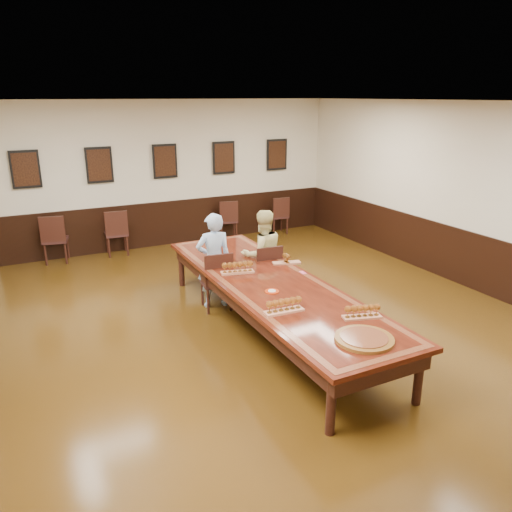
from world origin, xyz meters
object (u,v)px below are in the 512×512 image
spare_chair_b (116,232)px  person_man (214,261)px  spare_chair_a (55,238)px  conference_table (272,292)px  chair_woman (265,272)px  spare_chair_c (228,219)px  chair_man (216,280)px  person_woman (262,254)px  carved_platter (364,339)px  spare_chair_d (278,215)px

spare_chair_b → person_man: size_ratio=0.64×
spare_chair_a → conference_table: size_ratio=0.20×
chair_woman → spare_chair_c: bearing=-100.0°
spare_chair_c → spare_chair_b: bearing=16.5°
spare_chair_a → chair_man: bearing=131.9°
spare_chair_b → spare_chair_c: 2.64m
chair_man → spare_chair_c: size_ratio=1.04×
spare_chair_a → person_woman: size_ratio=0.67×
spare_chair_b → spare_chair_c: spare_chair_b is taller
chair_woman → carved_platter: 3.15m
chair_woman → person_man: size_ratio=0.62×
person_woman → person_man: bearing=4.1°
person_man → conference_table: bearing=114.7°
chair_man → person_woman: (0.88, 0.10, 0.27)m
chair_man → spare_chair_b: spare_chair_b is taller
spare_chair_c → person_man: 4.05m
spare_chair_d → person_man: size_ratio=0.60×
spare_chair_d → carved_platter: bearing=73.8°
chair_woman → spare_chair_c: 3.84m
carved_platter → spare_chair_d: bearing=68.3°
spare_chair_d → person_man: person_man is taller
conference_table → chair_man: bearing=109.9°
spare_chair_c → carved_platter: (-1.37, -6.83, 0.31)m
chair_man → chair_woman: chair_man is taller
chair_woman → person_woman: person_woman is taller
spare_chair_b → person_man: bearing=107.9°
spare_chair_b → person_woman: size_ratio=0.66×
spare_chair_a → spare_chair_c: (3.85, 0.07, -0.04)m
person_man → spare_chair_d: bearing=-124.9°
spare_chair_b → spare_chair_d: bearing=-175.7°
chair_woman → conference_table: bearing=71.4°
spare_chair_a → person_woman: (2.91, -3.55, 0.25)m
spare_chair_b → conference_table: (1.22, -4.72, 0.12)m
spare_chair_a → conference_table: spare_chair_a is taller
spare_chair_d → chair_man: bearing=54.5°
person_woman → conference_table: 1.31m
spare_chair_b → person_man: person_man is taller
chair_man → conference_table: chair_man is taller
chair_man → carved_platter: bearing=105.2°
spare_chair_d → conference_table: (-2.72, -4.70, 0.15)m
spare_chair_d → spare_chair_a: bearing=4.8°
conference_table → carved_platter: size_ratio=7.27×
chair_man → spare_chair_a: bearing=-54.0°
chair_woman → person_woman: 0.29m
spare_chair_c → spare_chair_d: spare_chair_c is taller
spare_chair_a → chair_woman: bearing=141.3°
chair_man → spare_chair_c: 4.14m
carved_platter → chair_man: bearing=98.3°
chair_woman → carved_platter: chair_woman is taller
chair_man → spare_chair_c: (1.82, 3.71, -0.02)m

